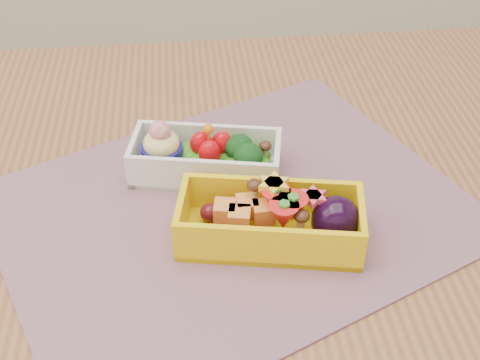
{
  "coord_description": "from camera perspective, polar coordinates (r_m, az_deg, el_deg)",
  "views": [
    {
      "loc": [
        -0.02,
        -0.52,
        1.22
      ],
      "look_at": [
        0.04,
        -0.01,
        0.79
      ],
      "focal_mm": 46.96,
      "sensor_mm": 36.0,
      "label": 1
    }
  ],
  "objects": [
    {
      "name": "bento_white",
      "position": [
        0.73,
        -3.2,
        2.08
      ],
      "size": [
        0.18,
        0.11,
        0.07
      ],
      "rotation": [
        0.0,
        0.0,
        -0.19
      ],
      "color": "white",
      "rests_on": "placemat"
    },
    {
      "name": "table",
      "position": [
        0.77,
        -2.72,
        -7.88
      ],
      "size": [
        1.2,
        0.8,
        0.75
      ],
      "color": "brown",
      "rests_on": "ground"
    },
    {
      "name": "placemat",
      "position": [
        0.69,
        -0.58,
        -2.78
      ],
      "size": [
        0.6,
        0.54,
        0.0
      ],
      "primitive_type": "cube",
      "rotation": [
        0.0,
        0.0,
        0.42
      ],
      "color": "gray",
      "rests_on": "table"
    },
    {
      "name": "bento_yellow",
      "position": [
        0.64,
        3.13,
        -3.64
      ],
      "size": [
        0.2,
        0.11,
        0.06
      ],
      "rotation": [
        0.0,
        0.0,
        -0.18
      ],
      "color": "yellow",
      "rests_on": "placemat"
    }
  ]
}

